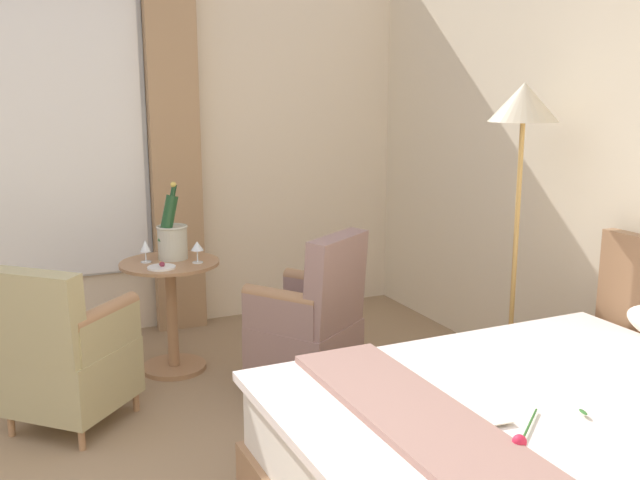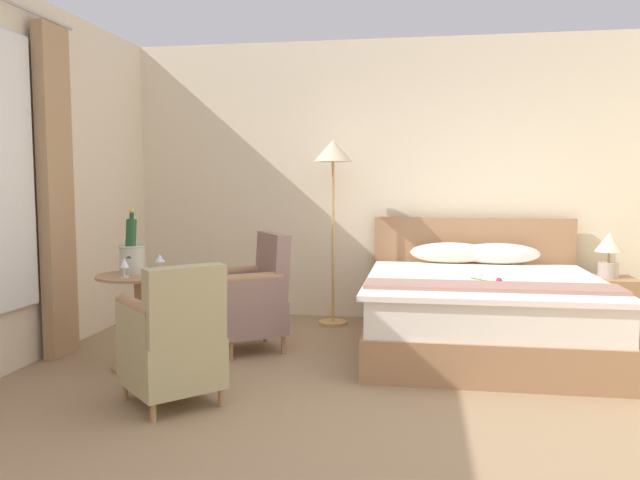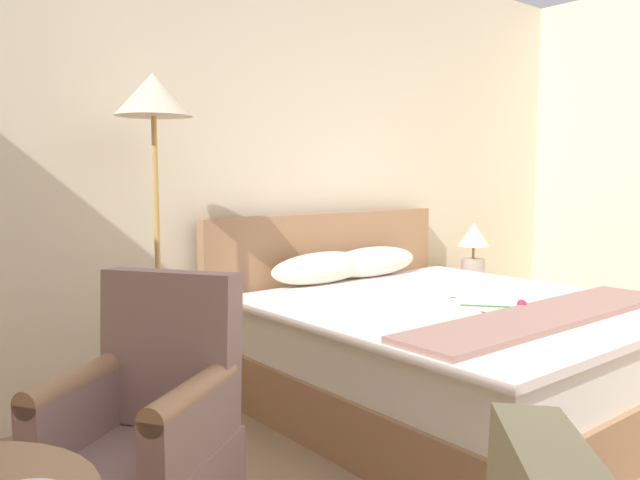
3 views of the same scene
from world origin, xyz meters
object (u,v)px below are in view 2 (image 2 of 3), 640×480
Objects in this scene: floor_lamp_brass at (333,166)px; side_table_round at (140,314)px; snack_plate at (153,276)px; armchair_by_window at (254,298)px; nightstand at (607,306)px; wine_glass_near_edge at (160,259)px; armchair_facing_bed at (174,342)px; champagne_bucket at (132,254)px; wine_glass_near_bucket at (124,264)px; bed at (481,310)px; bedside_lamp at (609,250)px.

floor_lamp_brass is 2.53× the size of side_table_round.
snack_plate is 0.97m from armchair_by_window.
armchair_by_window is (-3.07, -1.01, 0.17)m from nightstand.
wine_glass_near_edge is at bearing -140.16° from armchair_by_window.
armchair_facing_bed is (-3.22, -2.35, 0.13)m from nightstand.
wine_glass_near_edge is 0.14× the size of armchair_by_window.
side_table_round is 1.45× the size of champagne_bucket.
nightstand is at bearing 22.40° from wine_glass_near_edge.
wine_glass_near_edge is (0.14, 0.29, 0.00)m from wine_glass_near_bucket.
armchair_facing_bed is (0.45, -0.84, -0.41)m from wine_glass_near_edge.
floor_lamp_brass is 2.00× the size of armchair_facing_bed.
wine_glass_near_edge is (-3.67, -1.51, 0.55)m from nightstand.
floor_lamp_brass is at bearing 58.66° from snack_plate.
armchair_facing_bed reaches higher than snack_plate.
nightstand is 0.55× the size of armchair_by_window.
snack_plate is (0.05, -0.24, -0.09)m from wine_glass_near_edge.
side_table_round is (-2.58, -0.97, 0.08)m from bed.
floor_lamp_brass is at bearing 54.00° from side_table_round.
wine_glass_near_edge is at bearing -126.21° from floor_lamp_brass.
armchair_facing_bed is at bearing -140.85° from bed.
bed is 2.66m from wine_glass_near_edge.
wine_glass_near_bucket is at bearing 137.18° from armchair_facing_bed.
wine_glass_near_bucket reaches higher than nightstand.
floor_lamp_brass is 1.61m from armchair_by_window.
nightstand is 4.01m from wine_glass_near_edge.
nightstand is 4.05m from snack_plate.
armchair_facing_bed is at bearing -143.83° from nightstand.
floor_lamp_brass reaches higher than bedside_lamp.
wine_glass_near_edge is 0.87m from armchair_by_window.
bedside_lamp is at bearing 30.50° from bed.
armchair_by_window is at bearing 83.53° from armchair_facing_bed.
wine_glass_near_edge is 0.15× the size of armchair_facing_bed.
champagne_bucket is (-3.84, -1.63, 0.07)m from bedside_lamp.
armchair_by_window is (0.60, 0.50, -0.38)m from wine_glass_near_edge.
bed is 12.52× the size of snack_plate.
bedside_lamp is (1.19, 0.70, 0.45)m from bed.
snack_plate is at bearing -29.02° from champagne_bucket.
bedside_lamp is at bearing 22.40° from wine_glass_near_edge.
champagne_bucket is 0.21m from wine_glass_near_edge.
bedside_lamp is at bearing 18.23° from armchair_by_window.
floor_lamp_brass reaches higher than wine_glass_near_bucket.
side_table_round is at bearing 128.76° from armchair_facing_bed.
armchair_by_window is 1.08× the size of armchair_facing_bed.
nightstand is at bearing 36.17° from armchair_facing_bed.
snack_plate is at bearing -156.71° from bed.
side_table_round is 4.21× the size of snack_plate.
nightstand is at bearing 25.75° from snack_plate.
bed reaches higher than armchair_by_window.
armchair_by_window reaches higher than wine_glass_near_bucket.
champagne_bucket is (-1.29, -1.65, -0.69)m from floor_lamp_brass.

